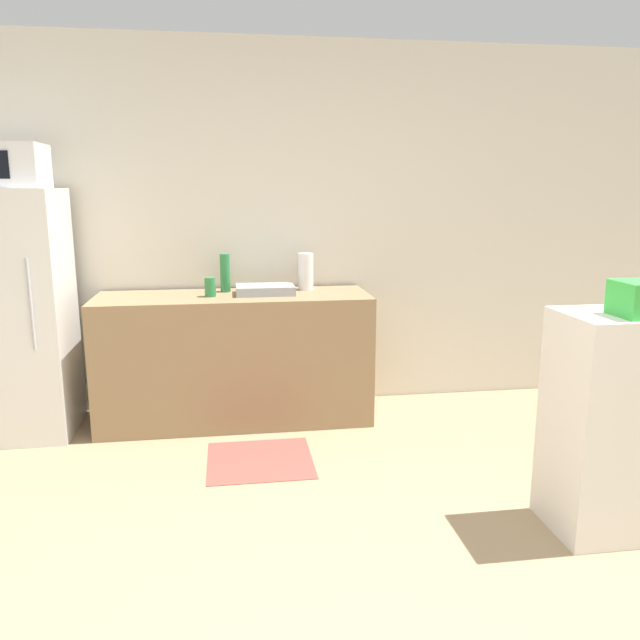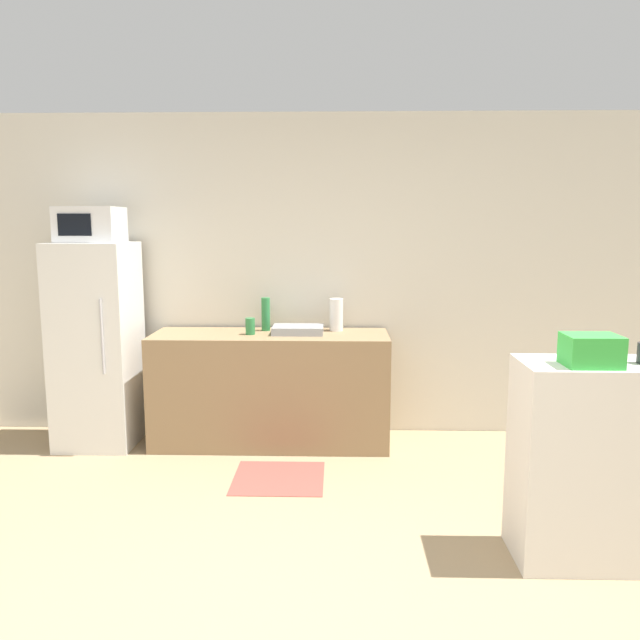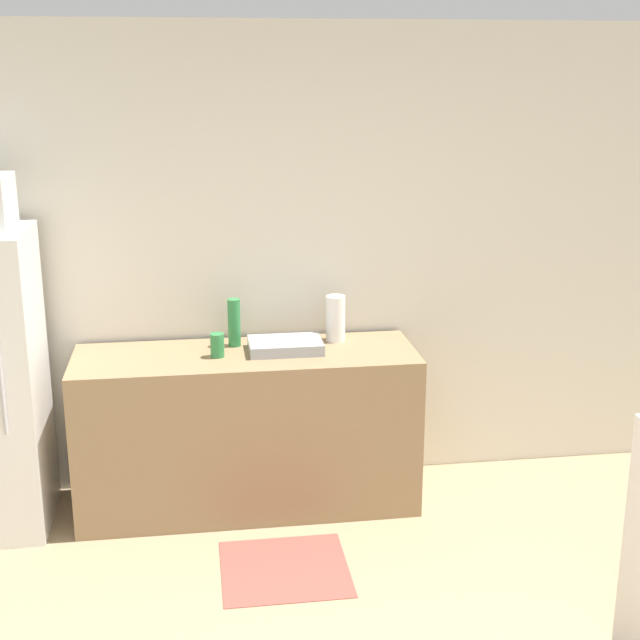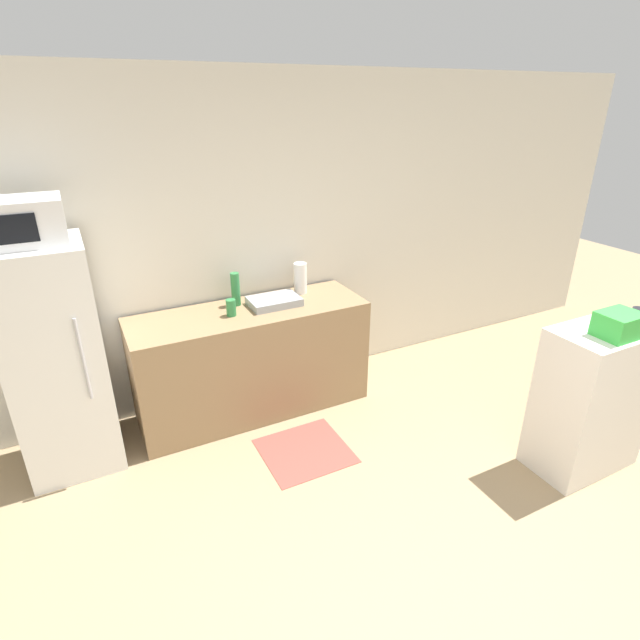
% 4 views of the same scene
% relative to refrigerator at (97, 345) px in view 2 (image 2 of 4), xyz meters
% --- Properties ---
extents(wall_back, '(8.00, 0.06, 2.60)m').
position_rel_refrigerator_xyz_m(wall_back, '(1.57, 0.40, 0.51)').
color(wall_back, silver).
rests_on(wall_back, ground_plane).
extents(refrigerator, '(0.58, 0.61, 1.58)m').
position_rel_refrigerator_xyz_m(refrigerator, '(0.00, 0.00, 0.00)').
color(refrigerator, white).
rests_on(refrigerator, ground_plane).
extents(microwave, '(0.45, 0.37, 0.27)m').
position_rel_refrigerator_xyz_m(microwave, '(-0.00, -0.00, 0.93)').
color(microwave, white).
rests_on(microwave, refrigerator).
extents(counter, '(1.83, 0.61, 0.88)m').
position_rel_refrigerator_xyz_m(counter, '(1.35, 0.04, -0.35)').
color(counter, '#937551').
rests_on(counter, ground_plane).
extents(sink_basin, '(0.39, 0.27, 0.06)m').
position_rel_refrigerator_xyz_m(sink_basin, '(1.56, 0.05, 0.12)').
color(sink_basin, '#9EA3A8').
rests_on(sink_basin, counter).
extents(bottle_tall, '(0.07, 0.07, 0.26)m').
position_rel_refrigerator_xyz_m(bottle_tall, '(1.30, 0.19, 0.22)').
color(bottle_tall, '#2D7F42').
rests_on(bottle_tall, counter).
extents(bottle_short, '(0.07, 0.07, 0.13)m').
position_rel_refrigerator_xyz_m(bottle_short, '(1.20, 0.00, 0.15)').
color(bottle_short, '#2D7F42').
rests_on(bottle_short, counter).
extents(shelf_cabinet, '(0.73, 0.42, 1.04)m').
position_rel_refrigerator_xyz_m(shelf_cabinet, '(3.16, -1.65, -0.27)').
color(shelf_cabinet, white).
rests_on(shelf_cabinet, ground_plane).
extents(basket, '(0.26, 0.20, 0.15)m').
position_rel_refrigerator_xyz_m(basket, '(3.10, -1.73, 0.33)').
color(basket, green).
rests_on(basket, shelf_cabinet).
extents(paper_towel_roll, '(0.11, 0.11, 0.26)m').
position_rel_refrigerator_xyz_m(paper_towel_roll, '(1.86, 0.20, 0.22)').
color(paper_towel_roll, white).
rests_on(paper_towel_roll, counter).
extents(kitchen_rug, '(0.62, 0.59, 0.01)m').
position_rel_refrigerator_xyz_m(kitchen_rug, '(1.48, -0.68, -0.79)').
color(kitchen_rug, '#99473D').
rests_on(kitchen_rug, ground_plane).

